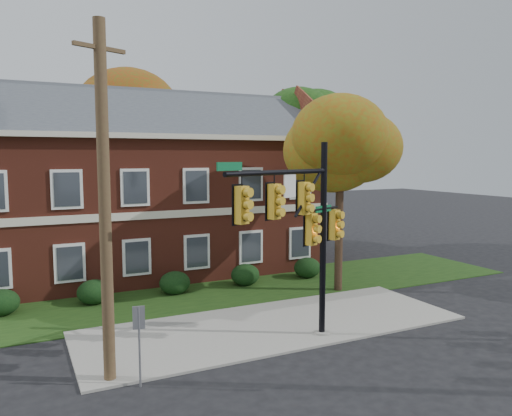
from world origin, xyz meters
name	(u,v)px	position (x,y,z in m)	size (l,w,h in m)	color
ground	(287,335)	(0.00, 0.00, 0.00)	(120.00, 120.00, 0.00)	black
sidewalk	(273,325)	(0.00, 1.00, 0.04)	(14.00, 5.00, 0.08)	gray
grass_strip	(222,292)	(0.00, 6.00, 0.02)	(30.00, 6.00, 0.04)	#193811
apartment_building	(145,179)	(-2.00, 11.95, 4.99)	(18.80, 8.80, 9.74)	maroon
hedge_far_left	(1,303)	(-9.00, 6.70, 0.53)	(1.40, 1.26, 1.05)	black
hedge_left	(94,292)	(-5.50, 6.70, 0.53)	(1.40, 1.26, 1.05)	black
hedge_center	(175,283)	(-2.00, 6.70, 0.53)	(1.40, 1.26, 1.05)	black
hedge_right	(245,275)	(1.50, 6.70, 0.53)	(1.40, 1.26, 1.05)	black
hedge_far_right	(307,268)	(5.00, 6.70, 0.53)	(1.40, 1.26, 1.05)	black
tree_near_right	(346,146)	(5.22, 3.87, 6.67)	(4.50, 4.25, 8.58)	black
tree_right_rear	(315,126)	(9.31, 12.81, 8.12)	(6.30, 5.95, 10.62)	black
tree_far_rear	(136,117)	(-0.66, 19.79, 8.84)	(6.84, 6.46, 11.52)	black
traffic_signal	(303,221)	(-0.04, -1.08, 4.14)	(5.56, 2.51, 6.67)	gray
utility_pole	(105,203)	(-6.18, -1.00, 4.95)	(1.43, 0.72, 9.75)	brown
sign_post	(139,332)	(-5.50, -1.71, 1.52)	(0.33, 0.11, 2.24)	slate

